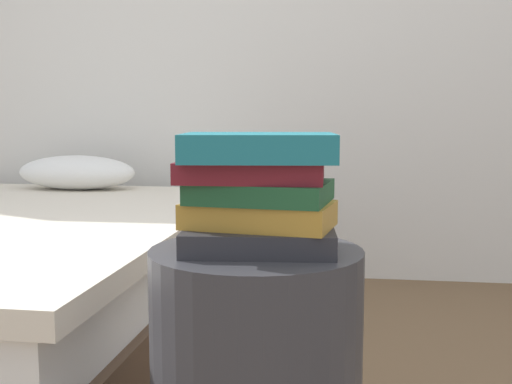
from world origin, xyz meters
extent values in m
cube|color=silver|center=(0.00, 2.00, 1.30)|extent=(7.00, 0.08, 2.60)
ellipsoid|color=white|center=(-1.08, 1.65, 0.54)|extent=(0.56, 0.29, 0.16)
cube|color=#28282D|center=(0.01, -0.01, 0.57)|extent=(0.30, 0.21, 0.04)
cube|color=#B7842D|center=(0.01, 0.00, 0.62)|extent=(0.30, 0.20, 0.05)
cube|color=#1E512D|center=(0.01, 0.01, 0.66)|extent=(0.28, 0.22, 0.04)
cube|color=maroon|center=(-0.01, 0.01, 0.70)|extent=(0.28, 0.20, 0.04)
cube|color=#1E727F|center=(0.01, -0.01, 0.75)|extent=(0.30, 0.23, 0.05)
camera|label=1|loc=(0.17, -1.19, 0.81)|focal=44.92mm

